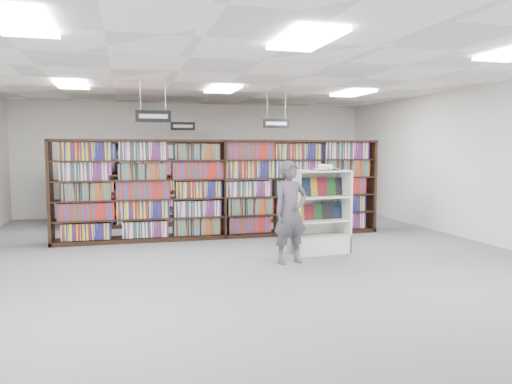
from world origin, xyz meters
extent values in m
plane|color=#545459|center=(0.00, 0.00, 0.00)|extent=(12.00, 12.00, 0.00)
cube|color=white|center=(0.00, 0.00, 3.20)|extent=(10.00, 12.00, 0.10)
cube|color=silver|center=(0.00, 6.00, 1.60)|extent=(10.00, 0.10, 3.20)
cube|color=silver|center=(0.00, -6.00, 1.60)|extent=(10.00, 0.10, 3.20)
cube|color=silver|center=(5.00, 0.00, 1.60)|extent=(0.10, 12.00, 3.20)
cube|color=black|center=(0.00, 2.00, 1.05)|extent=(7.00, 0.60, 2.10)
cube|color=maroon|center=(0.00, 2.00, 1.05)|extent=(6.88, 0.42, 1.98)
cube|color=black|center=(0.00, 4.00, 1.05)|extent=(7.00, 0.60, 2.10)
cube|color=maroon|center=(0.00, 4.00, 1.05)|extent=(6.88, 0.42, 1.98)
cube|color=black|center=(0.00, 5.70, 1.05)|extent=(7.00, 0.60, 2.10)
cube|color=maroon|center=(0.00, 5.70, 1.05)|extent=(6.88, 0.42, 1.98)
cylinder|color=#B2B2B7|center=(-1.73, 1.00, 2.91)|extent=(0.01, 0.01, 0.58)
cylinder|color=#B2B2B7|center=(-1.27, 1.00, 2.91)|extent=(0.01, 0.01, 0.58)
cube|color=black|center=(-1.50, 1.00, 2.51)|extent=(0.65, 0.02, 0.22)
cube|color=silver|center=(-1.50, 0.99, 2.51)|extent=(0.52, 0.00, 0.08)
cylinder|color=#B2B2B7|center=(1.27, 3.00, 2.91)|extent=(0.01, 0.01, 0.58)
cylinder|color=#B2B2B7|center=(1.73, 3.00, 2.91)|extent=(0.01, 0.01, 0.58)
cube|color=black|center=(1.50, 3.00, 2.51)|extent=(0.65, 0.02, 0.22)
cube|color=silver|center=(1.50, 2.99, 2.51)|extent=(0.52, 0.00, 0.08)
cylinder|color=#B2B2B7|center=(-0.73, 5.00, 2.91)|extent=(0.01, 0.01, 0.58)
cylinder|color=#B2B2B7|center=(-0.27, 5.00, 2.91)|extent=(0.01, 0.01, 0.58)
cube|color=black|center=(-0.50, 5.00, 2.51)|extent=(0.65, 0.02, 0.22)
cube|color=silver|center=(-0.50, 4.99, 2.51)|extent=(0.52, 0.00, 0.08)
cube|color=white|center=(-3.00, -3.00, 3.16)|extent=(0.60, 1.20, 0.04)
cube|color=white|center=(0.00, -3.00, 3.16)|extent=(0.60, 1.20, 0.04)
cube|color=white|center=(-3.00, 2.00, 3.16)|extent=(0.60, 1.20, 0.04)
cube|color=white|center=(0.00, 2.00, 3.16)|extent=(0.60, 1.20, 0.04)
cube|color=white|center=(3.00, 2.00, 3.16)|extent=(0.60, 1.20, 0.04)
cube|color=white|center=(1.38, -0.06, 0.16)|extent=(1.15, 0.68, 0.33)
cube|color=white|center=(0.86, -0.12, 0.76)|extent=(0.11, 0.54, 1.52)
cube|color=white|center=(1.90, 0.01, 0.76)|extent=(0.11, 0.54, 1.52)
cube|color=white|center=(1.35, 0.20, 0.76)|extent=(1.08, 0.17, 1.52)
cube|color=white|center=(1.38, -0.06, 1.51)|extent=(1.15, 0.68, 0.03)
cube|color=white|center=(1.38, -0.06, 0.60)|extent=(1.06, 0.63, 0.02)
cube|color=white|center=(1.38, -0.06, 1.03)|extent=(1.06, 0.63, 0.02)
cube|color=black|center=(0.95, -0.06, 1.21)|extent=(0.23, 0.10, 0.33)
cube|color=#131F36|center=(1.12, -0.04, 1.21)|extent=(0.23, 0.10, 0.33)
cube|color=#C68917|center=(1.29, -0.02, 1.21)|extent=(0.23, 0.10, 0.33)
cube|color=maroon|center=(1.46, 0.00, 1.21)|extent=(0.23, 0.10, 0.33)
cube|color=#14471A|center=(1.63, 0.02, 1.21)|extent=(0.23, 0.10, 0.33)
cube|color=black|center=(1.79, 0.05, 1.21)|extent=(0.23, 0.10, 0.33)
cube|color=#C68917|center=(0.97, -0.06, 0.76)|extent=(0.25, 0.09, 0.31)
cube|color=maroon|center=(1.17, -0.03, 0.76)|extent=(0.25, 0.09, 0.31)
cube|color=#14471A|center=(1.37, -0.01, 0.76)|extent=(0.25, 0.09, 0.31)
cube|color=black|center=(1.57, 0.02, 0.76)|extent=(0.25, 0.09, 0.31)
cube|color=#131F36|center=(1.78, 0.04, 0.76)|extent=(0.25, 0.09, 0.31)
cube|color=black|center=(1.51, -0.09, 1.53)|extent=(0.63, 0.51, 0.01)
cube|color=white|center=(1.38, -0.09, 1.54)|extent=(0.34, 0.36, 0.05)
cube|color=white|center=(1.64, -0.09, 1.54)|extent=(0.34, 0.36, 0.07)
cylinder|color=white|center=(1.49, -0.09, 1.58)|extent=(0.20, 0.30, 0.10)
imported|color=#524C57|center=(0.62, -0.70, 0.86)|extent=(0.70, 0.55, 1.71)
camera|label=1|loc=(-2.04, -8.50, 1.91)|focal=35.00mm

